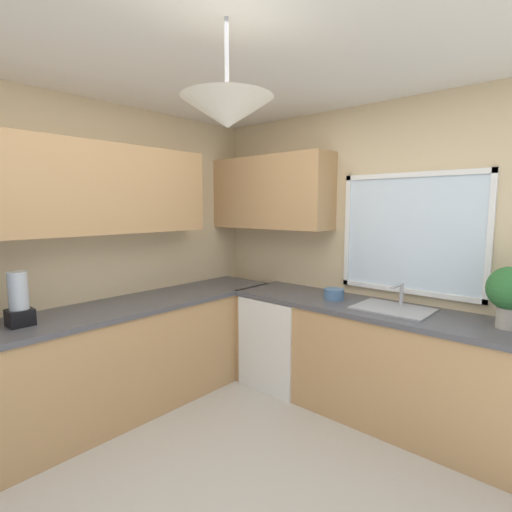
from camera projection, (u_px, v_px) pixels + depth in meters
name	position (u px, v px, depth m)	size (l,w,h in m)	color
room_shell	(201.00, 187.00, 2.75)	(3.66, 3.79, 2.58)	beige
counter_run_left	(97.00, 366.00, 2.99)	(0.65, 3.40, 0.88)	tan
counter_run_back	(389.00, 365.00, 3.02)	(2.75, 0.65, 0.88)	tan
dishwasher	(283.00, 339.00, 3.67)	(0.60, 0.60, 0.84)	white
sink_assembly	(393.00, 308.00, 2.96)	(0.55, 0.40, 0.19)	#9EA0A5
potted_plant	(511.00, 292.00, 2.48)	(0.28, 0.28, 0.40)	#B2A899
bowl	(334.00, 294.00, 3.29)	(0.17, 0.17, 0.09)	#4C7099
blender_appliance	(19.00, 302.00, 2.55)	(0.15, 0.15, 0.36)	black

